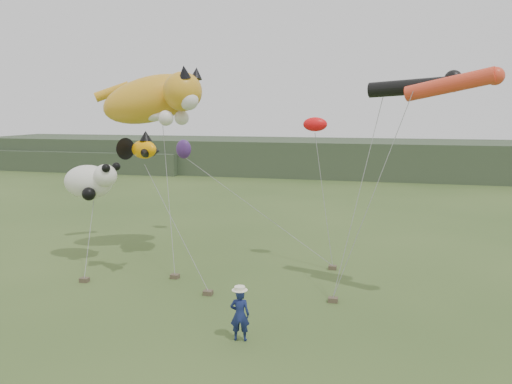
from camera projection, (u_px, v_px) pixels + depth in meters
ground at (211, 339)px, 16.48m from camera, size 120.00×120.00×0.00m
headland at (308, 157)px, 59.73m from camera, size 90.00×13.00×4.00m
festival_attendant at (240, 315)px, 16.26m from camera, size 0.69×0.51×1.76m
sandbag_anchors at (226, 282)px, 21.62m from camera, size 11.22×4.86×0.19m
cat_kite at (159, 98)px, 24.81m from camera, size 6.64×4.31×3.41m
fish_kite at (135, 148)px, 21.53m from camera, size 2.64×1.74×1.27m
tube_kites at (436, 85)px, 18.34m from camera, size 4.62×2.67×1.16m
panda_kite at (91, 181)px, 24.43m from camera, size 2.93×1.90×1.82m
misc_kites at (232, 140)px, 27.10m from camera, size 9.44×4.99×2.55m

